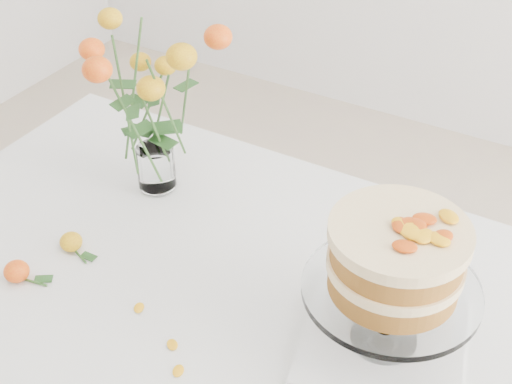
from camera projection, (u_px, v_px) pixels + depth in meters
table at (228, 329)px, 1.33m from camera, size 1.43×0.93×0.76m
napkin at (383, 341)px, 1.19m from camera, size 0.32×0.32×0.01m
cake_stand at (395, 264)px, 1.09m from camera, size 0.28×0.28×0.25m
rose_vase at (148, 90)px, 1.40m from camera, size 0.28×0.28×0.41m
loose_rose_near at (71, 242)px, 1.38m from camera, size 0.08×0.05×0.04m
loose_rose_far at (17, 271)px, 1.31m from camera, size 0.08×0.05×0.04m
stray_petal_a at (139, 308)px, 1.26m from camera, size 0.03×0.02×0.00m
stray_petal_b at (172, 345)px, 1.19m from camera, size 0.03×0.02×0.00m
stray_petal_c at (178, 371)px, 1.15m from camera, size 0.03×0.02×0.00m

